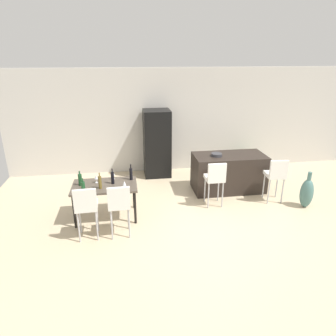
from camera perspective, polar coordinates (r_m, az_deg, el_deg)
name	(u,v)px	position (r m, az deg, el deg)	size (l,w,h in m)	color
ground_plane	(209,212)	(6.78, 7.73, -8.08)	(10.00, 10.00, 0.00)	#C6B28E
back_wall	(185,120)	(8.84, 3.29, 8.94)	(10.00, 0.12, 2.90)	beige
kitchen_island	(228,173)	(7.73, 11.27, -0.84)	(1.75, 0.85, 0.92)	black
bar_chair_left	(215,177)	(6.75, 8.84, -1.71)	(0.40, 0.40, 1.05)	white
bar_chair_middle	(276,174)	(7.29, 19.59, -1.01)	(0.43, 0.43, 1.05)	white
dining_table	(105,188)	(6.35, -11.77, -3.73)	(1.30, 0.79, 0.74)	#4C4238
dining_chair_near	(86,205)	(5.68, -15.09, -6.69)	(0.42, 0.42, 1.05)	white
dining_chair_far	(119,203)	(5.64, -9.15, -6.44)	(0.41, 0.41, 1.05)	white
wine_bottle_corner	(100,182)	(6.12, -12.63, -2.61)	(0.06, 0.06, 0.33)	brown
wine_bottle_far	(131,174)	(6.44, -6.96, -1.09)	(0.07, 0.07, 0.34)	black
wine_bottle_near	(83,187)	(6.02, -15.61, -3.47)	(0.07, 0.07, 0.30)	#194723
wine_bottle_left	(113,178)	(6.30, -10.35, -1.79)	(0.07, 0.07, 0.32)	black
wine_bottle_inner	(80,180)	(6.37, -16.14, -2.11)	(0.08, 0.08, 0.31)	#194723
wine_glass_middle	(96,177)	(6.42, -13.34, -1.66)	(0.07, 0.07, 0.17)	silver
wine_glass_right	(124,183)	(6.01, -8.19, -2.86)	(0.07, 0.07, 0.17)	silver
wine_glass_end	(113,174)	(6.52, -10.24, -1.05)	(0.07, 0.07, 0.17)	silver
refrigerator	(157,143)	(8.41, -2.08, 4.63)	(0.72, 0.68, 1.84)	black
fruit_bowl	(217,155)	(7.43, 9.09, 2.48)	(0.26, 0.26, 0.07)	#333338
floor_vase	(307,193)	(7.43, 24.55, -4.27)	(0.28, 0.28, 0.84)	#47706B
potted_plant	(246,159)	(9.22, 14.42, 1.67)	(0.39, 0.39, 0.59)	#38383D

